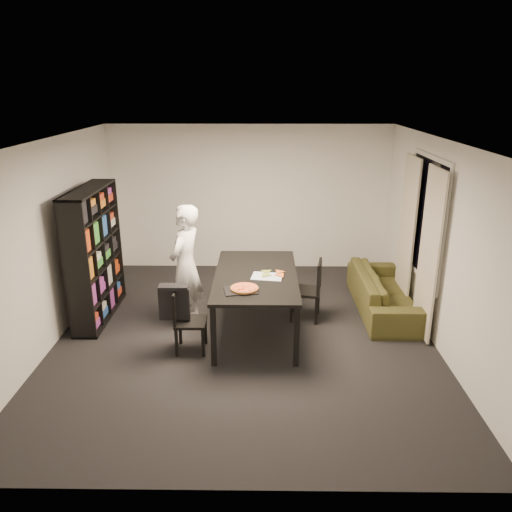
{
  "coord_description": "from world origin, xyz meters",
  "views": [
    {
      "loc": [
        0.23,
        -6.07,
        3.23
      ],
      "look_at": [
        0.15,
        0.28,
        1.05
      ],
      "focal_mm": 35.0,
      "sensor_mm": 36.0,
      "label": 1
    }
  ],
  "objects_px": {
    "chair_left": "(184,316)",
    "sofa": "(384,292)",
    "person": "(186,266)",
    "baking_tray": "(241,290)",
    "bookshelf": "(94,255)",
    "chair_right": "(312,286)",
    "dining_table": "(256,279)",
    "pepperoni_pizza": "(244,288)"
  },
  "relations": [
    {
      "from": "chair_right",
      "to": "dining_table",
      "type": "bearing_deg",
      "value": -55.32
    },
    {
      "from": "pepperoni_pizza",
      "to": "sofa",
      "type": "xyz_separation_m",
      "value": [
        2.05,
        1.23,
        -0.56
      ]
    },
    {
      "from": "dining_table",
      "to": "chair_right",
      "type": "bearing_deg",
      "value": 24.39
    },
    {
      "from": "bookshelf",
      "to": "baking_tray",
      "type": "xyz_separation_m",
      "value": [
        2.12,
        -0.99,
        -0.12
      ]
    },
    {
      "from": "chair_right",
      "to": "pepperoni_pizza",
      "type": "bearing_deg",
      "value": -35.19
    },
    {
      "from": "dining_table",
      "to": "baking_tray",
      "type": "relative_size",
      "value": 4.96
    },
    {
      "from": "sofa",
      "to": "baking_tray",
      "type": "bearing_deg",
      "value": 120.48
    },
    {
      "from": "bookshelf",
      "to": "baking_tray",
      "type": "distance_m",
      "value": 2.34
    },
    {
      "from": "sofa",
      "to": "chair_right",
      "type": "bearing_deg",
      "value": 105.64
    },
    {
      "from": "bookshelf",
      "to": "chair_right",
      "type": "xyz_separation_m",
      "value": [
        3.1,
        -0.07,
        -0.44
      ]
    },
    {
      "from": "baking_tray",
      "to": "sofa",
      "type": "xyz_separation_m",
      "value": [
        2.1,
        1.24,
        -0.54
      ]
    },
    {
      "from": "chair_left",
      "to": "person",
      "type": "relative_size",
      "value": 0.48
    },
    {
      "from": "bookshelf",
      "to": "sofa",
      "type": "bearing_deg",
      "value": 3.39
    },
    {
      "from": "dining_table",
      "to": "person",
      "type": "distance_m",
      "value": 1.01
    },
    {
      "from": "bookshelf",
      "to": "chair_left",
      "type": "height_order",
      "value": "bookshelf"
    },
    {
      "from": "chair_left",
      "to": "pepperoni_pizza",
      "type": "relative_size",
      "value": 2.38
    },
    {
      "from": "bookshelf",
      "to": "baking_tray",
      "type": "height_order",
      "value": "bookshelf"
    },
    {
      "from": "pepperoni_pizza",
      "to": "chair_right",
      "type": "bearing_deg",
      "value": 44.53
    },
    {
      "from": "chair_left",
      "to": "sofa",
      "type": "height_order",
      "value": "chair_left"
    },
    {
      "from": "pepperoni_pizza",
      "to": "sofa",
      "type": "relative_size",
      "value": 0.17
    },
    {
      "from": "chair_left",
      "to": "pepperoni_pizza",
      "type": "distance_m",
      "value": 0.85
    },
    {
      "from": "bookshelf",
      "to": "pepperoni_pizza",
      "type": "distance_m",
      "value": 2.38
    },
    {
      "from": "chair_left",
      "to": "bookshelf",
      "type": "bearing_deg",
      "value": 53.76
    },
    {
      "from": "dining_table",
      "to": "chair_left",
      "type": "height_order",
      "value": "chair_left"
    },
    {
      "from": "bookshelf",
      "to": "pepperoni_pizza",
      "type": "bearing_deg",
      "value": -24.28
    },
    {
      "from": "person",
      "to": "baking_tray",
      "type": "bearing_deg",
      "value": 64.46
    },
    {
      "from": "person",
      "to": "baking_tray",
      "type": "distance_m",
      "value": 1.12
    },
    {
      "from": "bookshelf",
      "to": "person",
      "type": "distance_m",
      "value": 1.34
    },
    {
      "from": "dining_table",
      "to": "person",
      "type": "xyz_separation_m",
      "value": [
        -0.98,
        0.22,
        0.11
      ]
    },
    {
      "from": "pepperoni_pizza",
      "to": "sofa",
      "type": "bearing_deg",
      "value": 30.87
    },
    {
      "from": "pepperoni_pizza",
      "to": "bookshelf",
      "type": "bearing_deg",
      "value": 155.72
    },
    {
      "from": "chair_left",
      "to": "person",
      "type": "bearing_deg",
      "value": 4.93
    },
    {
      "from": "chair_right",
      "to": "pepperoni_pizza",
      "type": "xyz_separation_m",
      "value": [
        -0.93,
        -0.91,
        0.35
      ]
    },
    {
      "from": "person",
      "to": "chair_left",
      "type": "bearing_deg",
      "value": 24.72
    },
    {
      "from": "baking_tray",
      "to": "sofa",
      "type": "bearing_deg",
      "value": 30.48
    },
    {
      "from": "chair_left",
      "to": "chair_right",
      "type": "height_order",
      "value": "chair_right"
    },
    {
      "from": "dining_table",
      "to": "person",
      "type": "bearing_deg",
      "value": 167.35
    },
    {
      "from": "pepperoni_pizza",
      "to": "dining_table",
      "type": "bearing_deg",
      "value": 76.29
    },
    {
      "from": "dining_table",
      "to": "sofa",
      "type": "relative_size",
      "value": 0.99
    },
    {
      "from": "person",
      "to": "sofa",
      "type": "xyz_separation_m",
      "value": [
        2.9,
        0.46,
        -0.57
      ]
    },
    {
      "from": "baking_tray",
      "to": "pepperoni_pizza",
      "type": "height_order",
      "value": "pepperoni_pizza"
    },
    {
      "from": "dining_table",
      "to": "chair_right",
      "type": "height_order",
      "value": "chair_right"
    }
  ]
}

